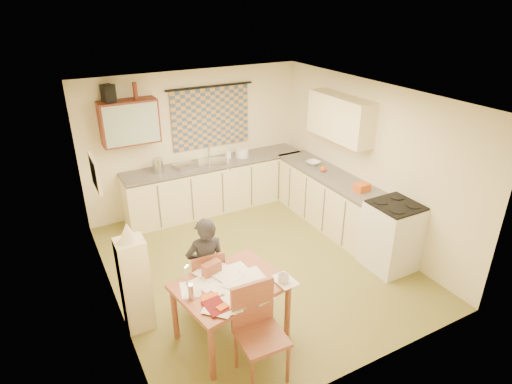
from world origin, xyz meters
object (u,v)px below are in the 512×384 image
chair_far (206,291)px  counter_right (338,205)px  counter_back (216,186)px  shelf_stand (135,285)px  stove (392,236)px  dining_table (231,310)px  person (206,267)px

chair_far → counter_right: bearing=-160.8°
counter_back → shelf_stand: (-2.07, -2.42, 0.15)m
stove → chair_far: stove is taller
stove → counter_right: bearing=90.0°
chair_far → dining_table: bearing=100.4°
counter_back → stove: 3.26m
counter_right → shelf_stand: shelf_stand is taller
person → shelf_stand: size_ratio=1.11×
counter_back → counter_right: 2.25m
person → counter_back: bearing=-106.8°
counter_back → shelf_stand: 3.19m
dining_table → shelf_stand: (-0.90, 0.69, 0.22)m
stove → chair_far: bearing=172.0°
counter_back → chair_far: bearing=-116.3°
stove → chair_far: 2.76m
stove → shelf_stand: bearing=172.1°
dining_table → chair_far: bearing=87.7°
dining_table → person: (-0.07, 0.53, 0.28)m
dining_table → person: size_ratio=0.98×
counter_back → shelf_stand: bearing=-130.5°
chair_far → stove: bearing=174.2°
dining_table → shelf_stand: bearing=132.2°
shelf_stand → dining_table: bearing=-37.3°
counter_back → person: 2.87m
counter_right → person: bearing=-162.1°
stove → person: (-2.71, 0.33, 0.16)m
shelf_stand → stove: bearing=-7.9°
shelf_stand → person: bearing=-10.7°
counter_back → chair_far: 2.83m
counter_back → dining_table: counter_back is taller
dining_table → person: person is taller
person → stove: bearing=-178.1°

